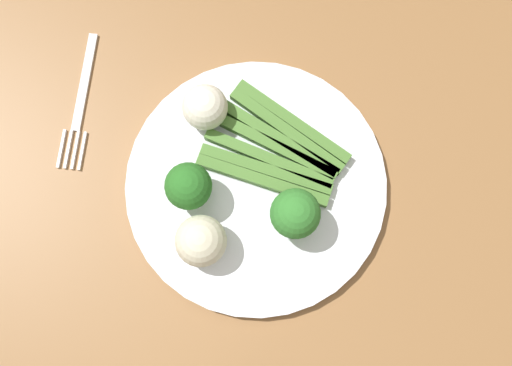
% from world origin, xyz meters
% --- Properties ---
extents(ground_plane, '(6.00, 6.00, 0.02)m').
position_xyz_m(ground_plane, '(0.00, 0.00, -0.01)').
color(ground_plane, gray).
extents(dining_table, '(1.10, 1.01, 0.76)m').
position_xyz_m(dining_table, '(0.00, 0.00, 0.65)').
color(dining_table, olive).
rests_on(dining_table, ground_plane).
extents(plate, '(0.29, 0.29, 0.01)m').
position_xyz_m(plate, '(0.07, 0.04, 0.77)').
color(plate, white).
rests_on(plate, dining_table).
extents(asparagus_bundle, '(0.17, 0.13, 0.01)m').
position_xyz_m(asparagus_bundle, '(0.06, 0.00, 0.78)').
color(asparagus_bundle, '#47752D').
rests_on(asparagus_bundle, plate).
extents(broccoli_front, '(0.05, 0.05, 0.06)m').
position_xyz_m(broccoli_front, '(0.14, 0.06, 0.81)').
color(broccoli_front, '#568E33').
rests_on(broccoli_front, plate).
extents(broccoli_right, '(0.05, 0.05, 0.06)m').
position_xyz_m(broccoli_right, '(0.03, 0.08, 0.81)').
color(broccoli_right, '#609E3D').
rests_on(broccoli_right, plate).
extents(cauliflower_near_center, '(0.05, 0.05, 0.05)m').
position_xyz_m(cauliflower_near_center, '(0.12, 0.12, 0.80)').
color(cauliflower_near_center, beige).
rests_on(cauliflower_near_center, plate).
extents(cauliflower_front_left, '(0.05, 0.05, 0.05)m').
position_xyz_m(cauliflower_front_left, '(0.14, -0.03, 0.80)').
color(cauliflower_front_left, white).
rests_on(cauliflower_front_left, plate).
extents(fork, '(0.03, 0.17, 0.00)m').
position_xyz_m(fork, '(0.29, -0.02, 0.76)').
color(fork, silver).
rests_on(fork, dining_table).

